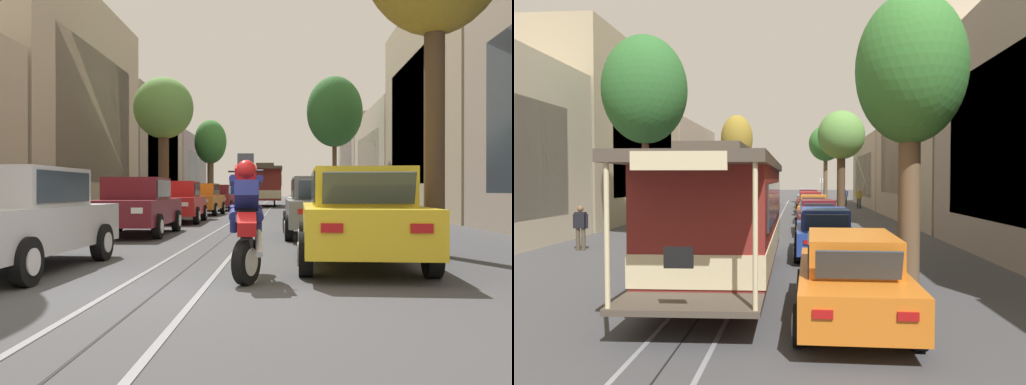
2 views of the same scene
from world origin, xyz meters
TOP-DOWN VIEW (x-y plane):
  - ground_plane at (0.00, 24.04)m, footprint 160.00×160.00m
  - trolley_track_rails at (0.00, 28.06)m, footprint 1.14×68.11m
  - building_facade_left at (-10.26, 27.64)m, footprint 5.49×59.81m
  - building_facade_right at (10.25, 28.70)m, footprint 5.73×59.81m
  - parked_car_silver_near_left at (-2.58, 1.68)m, footprint 2.10×4.41m
  - parked_car_maroon_second_left at (-2.57, 8.56)m, footprint 2.06×4.39m
  - parked_car_red_mid_left at (-2.59, 14.51)m, footprint 2.14×4.42m
  - parked_car_orange_fourth_left at (-2.66, 21.15)m, footprint 2.09×4.40m
  - parked_car_maroon_fifth_left at (-2.64, 27.35)m, footprint 2.11×4.41m
  - parked_car_blue_sixth_left at (-2.64, 33.44)m, footprint 2.01×4.37m
  - parked_car_orange_far_left at (-2.75, 40.28)m, footprint 2.06×4.39m
  - parked_car_yellow_near_right at (2.75, 2.59)m, footprint 2.08×4.40m
  - parked_car_grey_second_right at (2.48, 8.19)m, footprint 2.06×4.39m
  - parked_car_white_mid_right at (2.58, 14.51)m, footprint 2.11×4.41m
  - parked_car_green_fourth_right at (2.68, 21.28)m, footprint 2.07×4.39m
  - street_tree_kerb_left_near at (-4.42, 2.57)m, footprint 3.36×3.68m
  - street_tree_kerb_left_second at (-4.39, 20.17)m, footprint 2.92×2.67m
  - street_tree_kerb_left_mid at (-4.43, 37.47)m, footprint 2.57×2.82m
  - street_tree_kerb_right_near at (4.36, 4.08)m, footprint 3.14×3.00m
  - street_tree_kerb_right_second at (4.73, 29.49)m, footprint 3.60×3.20m
  - cable_car_trolley at (-0.00, 37.08)m, footprint 2.68×9.15m
  - motorcycle_with_rider at (1.00, 1.04)m, footprint 0.55×1.88m
  - pedestrian_on_left_pavement at (5.93, 32.87)m, footprint 0.55×0.22m
  - pedestrian_on_right_pavement at (-6.90, 9.36)m, footprint 0.55×0.39m
  - pedestrian_crossing_far at (-6.12, 5.36)m, footprint 0.55×0.36m
  - fire_hydrant at (-4.05, 3.15)m, footprint 0.40×0.22m
  - street_sign_post at (-4.01, 3.14)m, footprint 0.36×0.08m

SIDE VIEW (x-z plane):
  - ground_plane at x=0.00m, z-range 0.00..0.00m
  - trolley_track_rails at x=0.00m, z-range 0.00..0.01m
  - fire_hydrant at x=-4.05m, z-range 0.00..0.84m
  - parked_car_silver_near_left at x=-2.58m, z-range 0.01..1.59m
  - parked_car_maroon_second_left at x=-2.57m, z-range 0.01..1.59m
  - parked_car_red_mid_left at x=-2.59m, z-range 0.01..1.59m
  - parked_car_orange_fourth_left at x=-2.66m, z-range 0.01..1.59m
  - parked_car_maroon_fifth_left at x=-2.64m, z-range 0.01..1.59m
  - parked_car_blue_sixth_left at x=-2.64m, z-range 0.01..1.59m
  - parked_car_orange_far_left at x=-2.75m, z-range 0.01..1.59m
  - parked_car_yellow_near_right at x=2.75m, z-range 0.01..1.59m
  - parked_car_grey_second_right at x=2.48m, z-range 0.01..1.59m
  - parked_car_white_mid_right at x=2.58m, z-range 0.01..1.59m
  - parked_car_green_fourth_right at x=2.68m, z-range 0.01..1.59m
  - pedestrian_on_left_pavement at x=5.93m, z-range 0.10..1.70m
  - motorcycle_with_rider at x=1.00m, z-range 0.04..1.81m
  - pedestrian_crossing_far at x=-6.12m, z-range 0.11..1.81m
  - pedestrian_on_right_pavement at x=-6.90m, z-range 0.12..1.85m
  - cable_car_trolley at x=0.00m, z-range 0.02..3.30m
  - street_sign_post at x=-4.01m, z-range 0.33..3.02m
  - building_facade_left at x=-10.26m, z-range -1.21..9.63m
  - building_facade_right at x=10.25m, z-range -0.87..9.45m
  - street_tree_kerb_left_mid at x=-4.43m, z-range 1.57..8.46m
  - street_tree_kerb_left_second at x=-4.39m, z-range 1.74..8.49m
  - street_tree_kerb_left_near at x=-4.42m, z-range 2.10..10.00m
  - street_tree_kerb_right_second at x=4.73m, z-range 2.00..10.62m
  - street_tree_kerb_right_near at x=4.36m, z-range 2.02..10.85m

